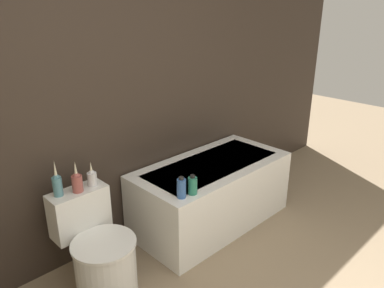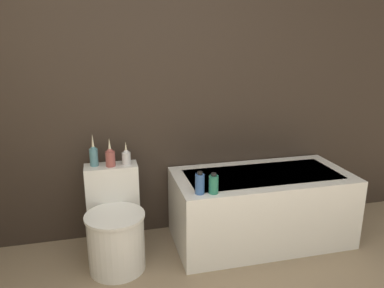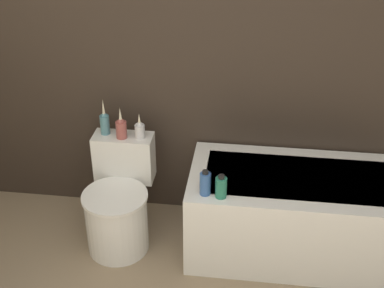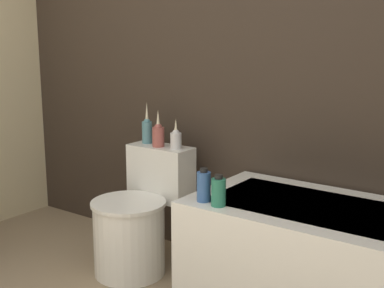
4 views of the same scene
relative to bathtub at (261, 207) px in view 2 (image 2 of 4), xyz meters
The scene contains 8 objects.
wall_back_tiled 1.38m from the bathtub, 155.09° to the left, with size 6.40×0.06×2.60m.
bathtub is the anchor object (origin of this frame).
toilet 1.18m from the bathtub, behind, with size 0.43×0.59×0.70m.
vase_gold 1.40m from the bathtub, behind, with size 0.06×0.06×0.25m.
vase_silver 1.28m from the bathtub, behind, with size 0.07×0.07×0.22m.
vase_bronze 1.17m from the bathtub, behind, with size 0.07×0.07×0.18m.
shampoo_bottle_tall 0.73m from the bathtub, 157.11° to the right, with size 0.07×0.07×0.16m.
shampoo_bottle_short 0.66m from the bathtub, 151.73° to the right, with size 0.07×0.07×0.15m.
Camera 2 is at (-0.37, -0.82, 1.64)m, focal length 35.00 mm.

